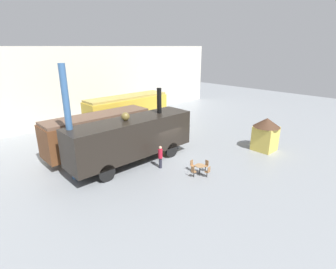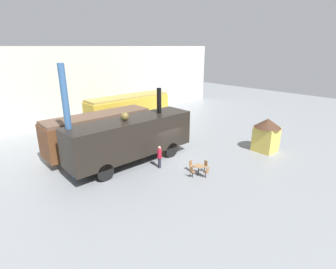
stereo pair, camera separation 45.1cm
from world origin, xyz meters
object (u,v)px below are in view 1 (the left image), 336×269
(steam_locomotive, at_px, (132,137))
(ticket_kiosk, at_px, (266,132))
(cafe_table_near, at_px, (200,168))
(visitor_person, at_px, (160,156))
(passenger_coach_wooden, at_px, (99,131))
(cafe_chair_0, at_px, (193,171))
(passenger_coach_vintage, at_px, (127,111))

(steam_locomotive, height_order, ticket_kiosk, steam_locomotive)
(cafe_table_near, bearing_deg, visitor_person, 116.72)
(passenger_coach_wooden, distance_m, ticket_kiosk, 14.76)
(cafe_table_near, distance_m, visitor_person, 3.16)
(cafe_table_near, xyz_separation_m, cafe_chair_0, (-0.74, -0.01, -0.02))
(passenger_coach_vintage, bearing_deg, cafe_table_near, -99.75)
(passenger_coach_wooden, bearing_deg, ticket_kiosk, -40.32)
(passenger_coach_vintage, height_order, steam_locomotive, steam_locomotive)
(steam_locomotive, bearing_deg, passenger_coach_vintage, 57.68)
(steam_locomotive, xyz_separation_m, visitor_person, (1.00, -2.19, -1.26))
(passenger_coach_wooden, xyz_separation_m, cafe_table_near, (3.28, -8.67, -1.50))
(passenger_coach_vintage, bearing_deg, ticket_kiosk, -65.49)
(passenger_coach_vintage, distance_m, ticket_kiosk, 14.23)
(steam_locomotive, bearing_deg, passenger_coach_wooden, 103.37)
(passenger_coach_vintage, relative_size, steam_locomotive, 0.89)
(cafe_chair_0, relative_size, ticket_kiosk, 0.29)
(steam_locomotive, relative_size, cafe_chair_0, 12.00)
(cafe_chair_0, xyz_separation_m, visitor_person, (-0.67, 2.80, 0.48))
(passenger_coach_vintage, distance_m, cafe_chair_0, 12.53)
(passenger_coach_vintage, relative_size, ticket_kiosk, 3.10)
(cafe_table_near, distance_m, ticket_kiosk, 8.10)
(passenger_coach_wooden, height_order, cafe_table_near, passenger_coach_wooden)
(cafe_chair_0, bearing_deg, passenger_coach_vintage, 76.20)
(cafe_table_near, bearing_deg, passenger_coach_vintage, 80.25)
(cafe_table_near, bearing_deg, steam_locomotive, 115.72)
(cafe_chair_0, bearing_deg, visitor_person, 102.76)
(cafe_chair_0, distance_m, ticket_kiosk, 8.83)
(cafe_chair_0, height_order, visitor_person, visitor_person)
(cafe_table_near, relative_size, ticket_kiosk, 0.24)
(passenger_coach_wooden, xyz_separation_m, ticket_kiosk, (11.25, -9.55, -0.36))
(passenger_coach_wooden, bearing_deg, passenger_coach_vintage, 32.35)
(visitor_person, bearing_deg, passenger_coach_vintage, 69.43)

